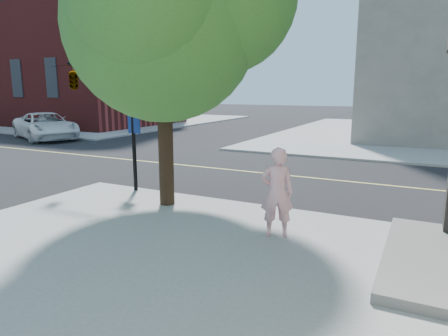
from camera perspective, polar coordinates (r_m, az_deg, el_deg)
The scene contains 10 objects.
ground at distance 13.88m, azimuth -14.25°, elevation -2.88°, with size 140.00×140.00×0.00m, color black.
road_ew at distance 17.43m, azimuth -4.53°, elevation 0.27°, with size 140.00×9.00×0.01m, color black.
road_ns at distance 17.92m, azimuth -27.66°, elevation -0.68°, with size 9.00×140.00×0.01m, color black.
sidewalk_nw at distance 45.04m, azimuth -18.51°, elevation 6.47°, with size 26.00×25.00×0.12m, color gray.
church at distance 40.52m, azimuth -19.68°, elevation 16.04°, with size 15.20×12.00×14.40m.
office_block at distance 52.34m, azimuth -26.02°, elevation 16.46°, with size 12.00×14.08×18.00m.
man_on_phone at distance 8.72m, azimuth 7.51°, elevation -3.43°, with size 0.72×0.47×1.96m, color #F5ADB4.
street_tree at distance 11.12m, azimuth -8.15°, elevation 22.45°, with size 6.26×5.69×8.31m.
signal_pole at distance 14.10m, azimuth -19.52°, elevation 11.53°, with size 3.70×0.42×4.18m.
car_a at distance 29.19m, azimuth -23.98°, elevation 5.46°, with size 2.91×6.32×1.76m, color white.
Camera 1 is at (8.94, -10.10, 3.28)m, focal length 32.25 mm.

